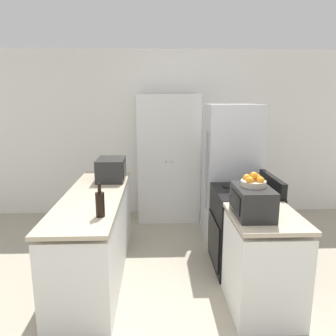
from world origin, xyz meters
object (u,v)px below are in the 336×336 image
at_px(stove, 243,229).
at_px(wine_bottle, 100,204).
at_px(toaster_oven, 252,201).
at_px(pantry_cabinet, 168,158).
at_px(refrigerator, 231,174).
at_px(microwave, 111,169).
at_px(fruit_bowl, 253,182).

relative_size(stove, wine_bottle, 3.57).
height_order(wine_bottle, toaster_oven, wine_bottle).
relative_size(pantry_cabinet, stove, 1.83).
height_order(stove, toaster_oven, toaster_oven).
xyz_separation_m(wine_bottle, toaster_oven, (1.29, -0.03, 0.01)).
distance_m(refrigerator, microwave, 1.54).
bearing_deg(stove, wine_bottle, -153.33).
relative_size(wine_bottle, toaster_oven, 0.65).
distance_m(pantry_cabinet, toaster_oven, 2.40).
bearing_deg(pantry_cabinet, fruit_bowl, -74.60).
height_order(stove, fruit_bowl, fruit_bowl).
bearing_deg(microwave, toaster_oven, -43.13).
bearing_deg(pantry_cabinet, stove, -63.67).
relative_size(microwave, toaster_oven, 0.99).
distance_m(pantry_cabinet, fruit_bowl, 2.39).
xyz_separation_m(refrigerator, fruit_bowl, (-0.15, -1.48, 0.29)).
height_order(pantry_cabinet, toaster_oven, pantry_cabinet).
bearing_deg(pantry_cabinet, wine_bottle, -106.23).
bearing_deg(toaster_oven, microwave, 136.87).
relative_size(refrigerator, fruit_bowl, 8.46).
relative_size(toaster_oven, fruit_bowl, 2.15).
distance_m(stove, microwave, 1.70).
bearing_deg(stove, toaster_oven, -101.09).
height_order(pantry_cabinet, wine_bottle, pantry_cabinet).
bearing_deg(fruit_bowl, wine_bottle, 179.66).
bearing_deg(refrigerator, pantry_cabinet, 134.22).
bearing_deg(stove, fruit_bowl, -100.98).
bearing_deg(refrigerator, wine_bottle, -134.50).
xyz_separation_m(stove, fruit_bowl, (-0.14, -0.73, 0.73)).
relative_size(refrigerator, wine_bottle, 6.09).
xyz_separation_m(stove, wine_bottle, (-1.44, -0.72, 0.55)).
height_order(pantry_cabinet, refrigerator, pantry_cabinet).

